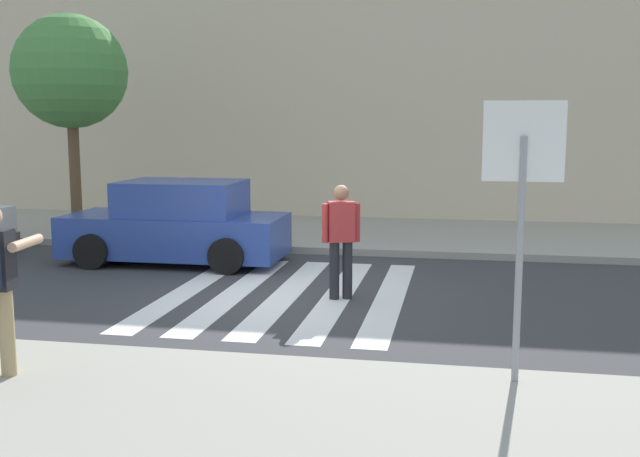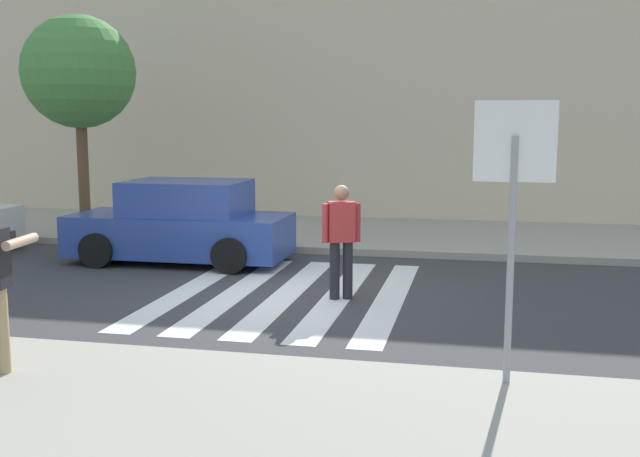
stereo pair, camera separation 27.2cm
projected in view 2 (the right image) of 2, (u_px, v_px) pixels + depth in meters
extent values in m
plane|color=#38383A|center=(284.00, 296.00, 11.44)|extent=(120.00, 120.00, 0.00)
cube|color=#9E998C|center=(351.00, 234.00, 17.23)|extent=(60.00, 4.80, 0.14)
cube|color=beige|center=(379.00, 84.00, 20.96)|extent=(56.00, 4.00, 7.29)
cube|color=silver|center=(191.00, 288.00, 11.96)|extent=(0.44, 5.20, 0.01)
cube|color=silver|center=(239.00, 291.00, 11.79)|extent=(0.44, 5.20, 0.01)
cube|color=silver|center=(288.00, 293.00, 11.63)|extent=(0.44, 5.20, 0.01)
cube|color=silver|center=(338.00, 296.00, 11.46)|extent=(0.44, 5.20, 0.01)
cube|color=silver|center=(390.00, 298.00, 11.29)|extent=(0.44, 5.20, 0.01)
cylinder|color=gray|center=(511.00, 262.00, 7.14)|extent=(0.07, 0.07, 2.39)
cube|color=white|center=(515.00, 141.00, 6.99)|extent=(0.76, 0.03, 0.76)
cube|color=red|center=(515.00, 141.00, 7.01)|extent=(0.66, 0.02, 0.66)
cylinder|color=tan|center=(1.00, 330.00, 7.54)|extent=(0.15, 0.15, 0.88)
cylinder|color=tan|center=(20.00, 242.00, 7.61)|extent=(0.16, 0.59, 0.10)
cube|color=black|center=(7.00, 236.00, 7.81)|extent=(0.15, 0.11, 0.10)
cylinder|color=#232328|center=(335.00, 271.00, 11.20)|extent=(0.15, 0.15, 0.88)
cylinder|color=#232328|center=(348.00, 270.00, 11.23)|extent=(0.15, 0.15, 0.88)
cube|color=#B73333|center=(341.00, 222.00, 11.11)|extent=(0.44, 0.36, 0.60)
sphere|color=#A37556|center=(342.00, 193.00, 11.04)|extent=(0.23, 0.23, 0.23)
cylinder|color=#B73333|center=(326.00, 223.00, 11.07)|extent=(0.10, 0.10, 0.58)
cylinder|color=#B73333|center=(357.00, 223.00, 11.15)|extent=(0.10, 0.10, 0.58)
cube|color=#284293|center=(180.00, 234.00, 14.13)|extent=(4.10, 1.70, 0.76)
cube|color=#284293|center=(187.00, 198.00, 14.00)|extent=(2.20, 1.56, 0.64)
cube|color=slate|center=(134.00, 196.00, 14.22)|extent=(0.10, 1.50, 0.54)
cube|color=slate|center=(236.00, 199.00, 13.80)|extent=(0.10, 1.50, 0.51)
cylinder|color=black|center=(97.00, 250.00, 13.61)|extent=(0.64, 0.22, 0.64)
cylinder|color=black|center=(138.00, 236.00, 15.25)|extent=(0.64, 0.22, 0.64)
cylinder|color=black|center=(230.00, 256.00, 13.08)|extent=(0.64, 0.22, 0.64)
cylinder|color=black|center=(258.00, 240.00, 14.72)|extent=(0.64, 0.22, 0.64)
cylinder|color=brown|center=(83.00, 171.00, 16.56)|extent=(0.24, 0.24, 2.83)
sphere|color=#47843D|center=(79.00, 72.00, 16.25)|extent=(2.45, 2.45, 2.45)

